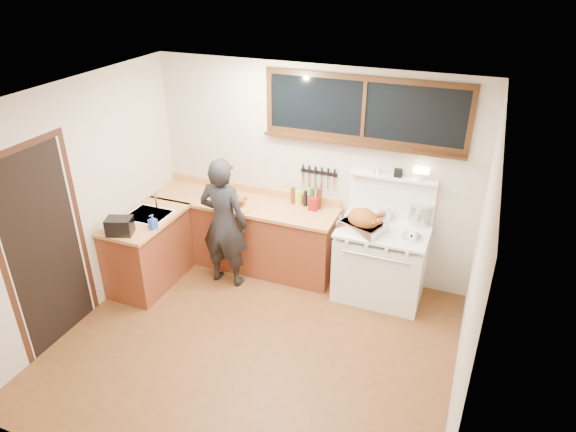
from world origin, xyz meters
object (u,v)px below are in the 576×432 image
at_px(vintage_stove, 381,261).
at_px(roast_turkey, 363,222).
at_px(man, 224,223).
at_px(cutting_board, 236,202).

height_order(vintage_stove, roast_turkey, vintage_stove).
height_order(vintage_stove, man, man).
height_order(cutting_board, roast_turkey, roast_turkey).
distance_m(man, roast_turkey, 1.65).
distance_m(vintage_stove, cutting_board, 1.88).
bearing_deg(roast_turkey, man, -169.37).
bearing_deg(man, roast_turkey, 10.63).
bearing_deg(vintage_stove, roast_turkey, -151.06).
bearing_deg(man, cutting_board, 88.32).
bearing_deg(vintage_stove, man, -166.98).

